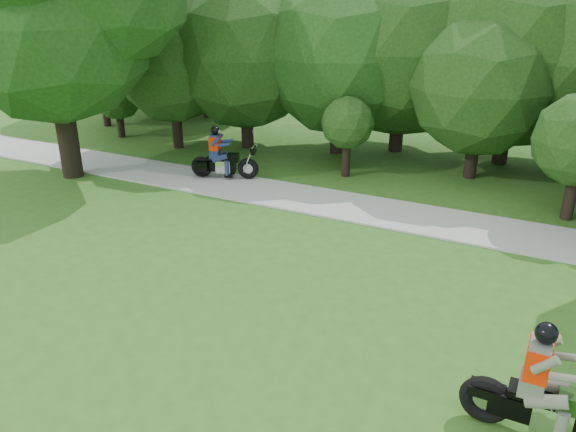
% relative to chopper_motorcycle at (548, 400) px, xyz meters
% --- Properties ---
extents(ground, '(100.00, 100.00, 0.00)m').
position_rel_chopper_motorcycle_xyz_m(ground, '(-4.88, -0.62, -0.70)').
color(ground, '#335C1A').
rests_on(ground, ground).
extents(walkway, '(60.00, 2.20, 0.06)m').
position_rel_chopper_motorcycle_xyz_m(walkway, '(-4.88, 7.38, -0.67)').
color(walkway, '#ADADA7').
rests_on(walkway, ground).
extents(tree_line, '(38.83, 11.61, 7.78)m').
position_rel_chopper_motorcycle_xyz_m(tree_line, '(-3.20, 13.82, 3.09)').
color(tree_line, black).
rests_on(tree_line, ground).
extents(chopper_motorcycle, '(2.67, 0.71, 1.91)m').
position_rel_chopper_motorcycle_xyz_m(chopper_motorcycle, '(0.00, 0.00, 0.00)').
color(chopper_motorcycle, black).
rests_on(chopper_motorcycle, ground).
extents(touring_motorcycle, '(2.26, 1.24, 1.77)m').
position_rel_chopper_motorcycle_xyz_m(touring_motorcycle, '(-10.61, 7.87, 0.00)').
color(touring_motorcycle, black).
rests_on(touring_motorcycle, walkway).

